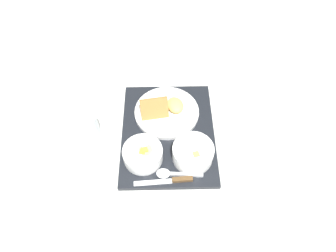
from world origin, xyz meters
The scene contains 8 objects.
ground_plane centered at (0.00, 0.00, 0.00)m, with size 4.00×4.00×0.00m, color silver.
serving_tray centered at (0.00, 0.00, 0.01)m, with size 0.40×0.31×0.02m.
bowl_salad centered at (-0.10, 0.08, 0.04)m, with size 0.12×0.12×0.05m.
bowl_soup centered at (-0.10, -0.07, 0.05)m, with size 0.12×0.12×0.05m.
plate_main centered at (0.07, 0.00, 0.03)m, with size 0.22×0.22×0.09m.
knife centered at (-0.18, -0.01, 0.02)m, with size 0.02×0.17×0.01m.
spoon centered at (-0.16, 0.00, 0.02)m, with size 0.04×0.14×0.01m.
glass_water centered at (0.01, 0.25, 0.04)m, with size 0.07×0.07×0.10m.
Camera 1 is at (-0.54, 0.03, 0.83)m, focal length 32.00 mm.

